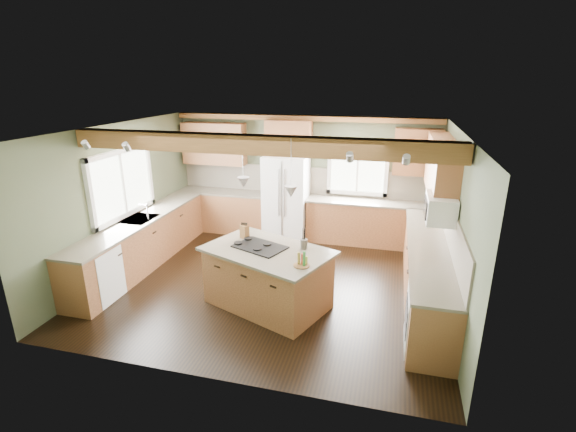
# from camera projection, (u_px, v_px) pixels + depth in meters

# --- Properties ---
(floor) EXTENTS (5.60, 5.60, 0.00)m
(floor) POSITION_uv_depth(u_px,v_px,m) (272.00, 282.00, 7.18)
(floor) COLOR black
(floor) RESTS_ON ground
(ceiling) EXTENTS (5.60, 5.60, 0.00)m
(ceiling) POSITION_uv_depth(u_px,v_px,m) (270.00, 129.00, 6.34)
(ceiling) COLOR silver
(ceiling) RESTS_ON wall_back
(wall_back) EXTENTS (5.60, 0.00, 5.60)m
(wall_back) POSITION_uv_depth(u_px,v_px,m) (304.00, 176.00, 9.05)
(wall_back) COLOR #4B563D
(wall_back) RESTS_ON ground
(wall_left) EXTENTS (0.00, 5.00, 5.00)m
(wall_left) POSITION_uv_depth(u_px,v_px,m) (121.00, 198.00, 7.42)
(wall_left) COLOR #4B563D
(wall_left) RESTS_ON ground
(wall_right) EXTENTS (0.00, 5.00, 5.00)m
(wall_right) POSITION_uv_depth(u_px,v_px,m) (454.00, 225.00, 6.10)
(wall_right) COLOR #4B563D
(wall_right) RESTS_ON ground
(ceiling_beam) EXTENTS (5.55, 0.26, 0.26)m
(ceiling_beam) POSITION_uv_depth(u_px,v_px,m) (255.00, 145.00, 5.72)
(ceiling_beam) COLOR brown
(ceiling_beam) RESTS_ON ceiling
(soffit_trim) EXTENTS (5.55, 0.20, 0.10)m
(soffit_trim) POSITION_uv_depth(u_px,v_px,m) (304.00, 118.00, 8.57)
(soffit_trim) COLOR brown
(soffit_trim) RESTS_ON ceiling
(backsplash_back) EXTENTS (5.58, 0.03, 0.58)m
(backsplash_back) POSITION_uv_depth(u_px,v_px,m) (304.00, 180.00, 9.07)
(backsplash_back) COLOR brown
(backsplash_back) RESTS_ON wall_back
(backsplash_right) EXTENTS (0.03, 3.70, 0.58)m
(backsplash_right) POSITION_uv_depth(u_px,v_px,m) (452.00, 229.00, 6.18)
(backsplash_right) COLOR brown
(backsplash_right) RESTS_ON wall_right
(base_cab_back_left) EXTENTS (2.02, 0.60, 0.88)m
(base_cab_back_left) POSITION_uv_depth(u_px,v_px,m) (224.00, 211.00, 9.48)
(base_cab_back_left) COLOR brown
(base_cab_back_left) RESTS_ON floor
(counter_back_left) EXTENTS (2.06, 0.64, 0.04)m
(counter_back_left) POSITION_uv_depth(u_px,v_px,m) (223.00, 192.00, 9.33)
(counter_back_left) COLOR brown
(counter_back_left) RESTS_ON base_cab_back_left
(base_cab_back_right) EXTENTS (2.62, 0.60, 0.88)m
(base_cab_back_right) POSITION_uv_depth(u_px,v_px,m) (370.00, 223.00, 8.70)
(base_cab_back_right) COLOR brown
(base_cab_back_right) RESTS_ON floor
(counter_back_right) EXTENTS (2.66, 0.64, 0.04)m
(counter_back_right) POSITION_uv_depth(u_px,v_px,m) (371.00, 202.00, 8.55)
(counter_back_right) COLOR brown
(counter_back_right) RESTS_ON base_cab_back_right
(base_cab_left) EXTENTS (0.60, 3.70, 0.88)m
(base_cab_left) POSITION_uv_depth(u_px,v_px,m) (142.00, 243.00, 7.67)
(base_cab_left) COLOR brown
(base_cab_left) RESTS_ON floor
(counter_left) EXTENTS (0.64, 3.74, 0.04)m
(counter_left) POSITION_uv_depth(u_px,v_px,m) (140.00, 220.00, 7.53)
(counter_left) COLOR brown
(counter_left) RESTS_ON base_cab_left
(base_cab_right) EXTENTS (0.60, 3.70, 0.88)m
(base_cab_right) POSITION_uv_depth(u_px,v_px,m) (426.00, 274.00, 6.49)
(base_cab_right) COLOR brown
(base_cab_right) RESTS_ON floor
(counter_right) EXTENTS (0.64, 3.74, 0.04)m
(counter_right) POSITION_uv_depth(u_px,v_px,m) (429.00, 246.00, 6.34)
(counter_right) COLOR brown
(counter_right) RESTS_ON base_cab_right
(upper_cab_back_left) EXTENTS (1.40, 0.35, 0.90)m
(upper_cab_back_left) POSITION_uv_depth(u_px,v_px,m) (214.00, 144.00, 9.16)
(upper_cab_back_left) COLOR brown
(upper_cab_back_left) RESTS_ON wall_back
(upper_cab_over_fridge) EXTENTS (0.96, 0.35, 0.70)m
(upper_cab_over_fridge) POSITION_uv_depth(u_px,v_px,m) (289.00, 137.00, 8.69)
(upper_cab_over_fridge) COLOR brown
(upper_cab_over_fridge) RESTS_ON wall_back
(upper_cab_right) EXTENTS (0.35, 2.20, 0.90)m
(upper_cab_right) POSITION_uv_depth(u_px,v_px,m) (441.00, 168.00, 6.76)
(upper_cab_right) COLOR brown
(upper_cab_right) RESTS_ON wall_right
(upper_cab_back_corner) EXTENTS (0.90, 0.35, 0.90)m
(upper_cab_back_corner) POSITION_uv_depth(u_px,v_px,m) (417.00, 152.00, 8.14)
(upper_cab_back_corner) COLOR brown
(upper_cab_back_corner) RESTS_ON wall_back
(window_left) EXTENTS (0.04, 1.60, 1.05)m
(window_left) POSITION_uv_depth(u_px,v_px,m) (121.00, 184.00, 7.38)
(window_left) COLOR white
(window_left) RESTS_ON wall_left
(window_back) EXTENTS (1.10, 0.04, 1.00)m
(window_back) POSITION_uv_depth(u_px,v_px,m) (358.00, 168.00, 8.68)
(window_back) COLOR white
(window_back) RESTS_ON wall_back
(sink) EXTENTS (0.50, 0.65, 0.03)m
(sink) POSITION_uv_depth(u_px,v_px,m) (140.00, 219.00, 7.52)
(sink) COLOR #262628
(sink) RESTS_ON counter_left
(faucet) EXTENTS (0.02, 0.02, 0.28)m
(faucet) POSITION_uv_depth(u_px,v_px,m) (148.00, 212.00, 7.43)
(faucet) COLOR #B2B2B7
(faucet) RESTS_ON sink
(dishwasher) EXTENTS (0.60, 0.60, 0.84)m
(dishwasher) POSITION_uv_depth(u_px,v_px,m) (95.00, 275.00, 6.48)
(dishwasher) COLOR white
(dishwasher) RESTS_ON floor
(oven) EXTENTS (0.60, 0.72, 0.84)m
(oven) POSITION_uv_depth(u_px,v_px,m) (431.00, 319.00, 5.30)
(oven) COLOR white
(oven) RESTS_ON floor
(microwave) EXTENTS (0.40, 0.70, 0.38)m
(microwave) POSITION_uv_depth(u_px,v_px,m) (441.00, 208.00, 6.02)
(microwave) COLOR white
(microwave) RESTS_ON wall_right
(pendant_left) EXTENTS (0.18, 0.18, 0.16)m
(pendant_left) POSITION_uv_depth(u_px,v_px,m) (243.00, 183.00, 6.11)
(pendant_left) COLOR #B2B2B7
(pendant_left) RESTS_ON ceiling
(pendant_right) EXTENTS (0.18, 0.18, 0.16)m
(pendant_right) POSITION_uv_depth(u_px,v_px,m) (291.00, 192.00, 5.63)
(pendant_right) COLOR #B2B2B7
(pendant_right) RESTS_ON ceiling
(refrigerator) EXTENTS (0.90, 0.74, 1.80)m
(refrigerator) POSITION_uv_depth(u_px,v_px,m) (286.00, 197.00, 8.90)
(refrigerator) COLOR white
(refrigerator) RESTS_ON floor
(island) EXTENTS (1.99, 1.61, 0.88)m
(island) POSITION_uv_depth(u_px,v_px,m) (268.00, 279.00, 6.33)
(island) COLOR olive
(island) RESTS_ON floor
(island_top) EXTENTS (2.14, 1.76, 0.04)m
(island_top) POSITION_uv_depth(u_px,v_px,m) (267.00, 251.00, 6.18)
(island_top) COLOR brown
(island_top) RESTS_ON island
(cooktop) EXTENTS (0.88, 0.74, 0.02)m
(cooktop) POSITION_uv_depth(u_px,v_px,m) (260.00, 247.00, 6.25)
(cooktop) COLOR black
(cooktop) RESTS_ON island_top
(knife_block) EXTENTS (0.16, 0.14, 0.21)m
(knife_block) POSITION_uv_depth(u_px,v_px,m) (245.00, 232.00, 6.59)
(knife_block) COLOR brown
(knife_block) RESTS_ON island_top
(utensil_crock) EXTENTS (0.12, 0.12, 0.15)m
(utensil_crock) POSITION_uv_depth(u_px,v_px,m) (304.00, 244.00, 6.19)
(utensil_crock) COLOR #39342E
(utensil_crock) RESTS_ON island_top
(bottle_tray) EXTENTS (0.32, 0.32, 0.21)m
(bottle_tray) POSITION_uv_depth(u_px,v_px,m) (302.00, 259.00, 5.62)
(bottle_tray) COLOR brown
(bottle_tray) RESTS_ON island_top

